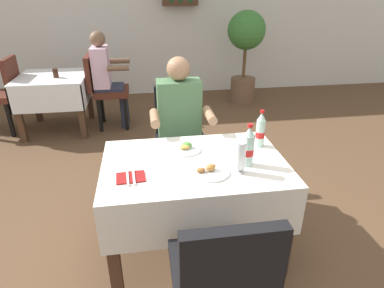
{
  "coord_description": "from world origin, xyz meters",
  "views": [
    {
      "loc": [
        -0.32,
        -1.82,
        1.77
      ],
      "look_at": [
        -0.03,
        0.11,
        0.81
      ],
      "focal_mm": 30.45,
      "sensor_mm": 36.0,
      "label": 1
    }
  ],
  "objects_px": {
    "cola_bottle_secondary": "(248,147)",
    "napkin_cutlery_set": "(131,177)",
    "beer_glass_left": "(240,157)",
    "background_chair_left": "(2,91)",
    "main_dining_table": "(194,184)",
    "background_chair_right": "(104,87)",
    "plate_far_diner": "(185,148)",
    "background_table_tumbler": "(56,73)",
    "background_dining_table": "(54,90)",
    "potted_plant_corner": "(246,45)",
    "seated_diner_far": "(180,124)",
    "plate_near_camera": "(210,171)",
    "cola_bottle_primary": "(260,131)",
    "chair_near_camera_side": "(221,277)",
    "background_patron": "(106,75)",
    "chair_far_diner_seat": "(180,136)"
  },
  "relations": [
    {
      "from": "plate_near_camera",
      "to": "cola_bottle_secondary",
      "type": "distance_m",
      "value": 0.29
    },
    {
      "from": "napkin_cutlery_set",
      "to": "plate_near_camera",
      "type": "bearing_deg",
      "value": -1.72
    },
    {
      "from": "chair_near_camera_side",
      "to": "seated_diner_far",
      "type": "distance_m",
      "value": 1.48
    },
    {
      "from": "cola_bottle_primary",
      "to": "background_table_tumbler",
      "type": "relative_size",
      "value": 2.45
    },
    {
      "from": "main_dining_table",
      "to": "plate_far_diner",
      "type": "height_order",
      "value": "plate_far_diner"
    },
    {
      "from": "background_chair_right",
      "to": "plate_far_diner",
      "type": "bearing_deg",
      "value": -71.28
    },
    {
      "from": "cola_bottle_secondary",
      "to": "seated_diner_far",
      "type": "bearing_deg",
      "value": 113.85
    },
    {
      "from": "chair_near_camera_side",
      "to": "cola_bottle_primary",
      "type": "distance_m",
      "value": 1.11
    },
    {
      "from": "background_patron",
      "to": "background_table_tumbler",
      "type": "distance_m",
      "value": 0.61
    },
    {
      "from": "background_dining_table",
      "to": "potted_plant_corner",
      "type": "xyz_separation_m",
      "value": [
        2.77,
        0.77,
        0.37
      ]
    },
    {
      "from": "beer_glass_left",
      "to": "cola_bottle_secondary",
      "type": "distance_m",
      "value": 0.12
    },
    {
      "from": "main_dining_table",
      "to": "cola_bottle_primary",
      "type": "xyz_separation_m",
      "value": [
        0.5,
        0.16,
        0.29
      ]
    },
    {
      "from": "potted_plant_corner",
      "to": "seated_diner_far",
      "type": "bearing_deg",
      "value": -117.65
    },
    {
      "from": "napkin_cutlery_set",
      "to": "background_patron",
      "type": "height_order",
      "value": "background_patron"
    },
    {
      "from": "cola_bottle_secondary",
      "to": "napkin_cutlery_set",
      "type": "distance_m",
      "value": 0.75
    },
    {
      "from": "chair_far_diner_seat",
      "to": "potted_plant_corner",
      "type": "relative_size",
      "value": 0.68
    },
    {
      "from": "main_dining_table",
      "to": "chair_near_camera_side",
      "type": "height_order",
      "value": "chair_near_camera_side"
    },
    {
      "from": "plate_near_camera",
      "to": "background_chair_left",
      "type": "xyz_separation_m",
      "value": [
        -2.14,
        2.62,
        -0.18
      ]
    },
    {
      "from": "plate_near_camera",
      "to": "beer_glass_left",
      "type": "height_order",
      "value": "beer_glass_left"
    },
    {
      "from": "seated_diner_far",
      "to": "background_table_tumbler",
      "type": "xyz_separation_m",
      "value": [
        -1.35,
        1.69,
        0.07
      ]
    },
    {
      "from": "plate_far_diner",
      "to": "potted_plant_corner",
      "type": "relative_size",
      "value": 0.16
    },
    {
      "from": "plate_far_diner",
      "to": "background_dining_table",
      "type": "bearing_deg",
      "value": 121.59
    },
    {
      "from": "plate_near_camera",
      "to": "background_dining_table",
      "type": "height_order",
      "value": "plate_near_camera"
    },
    {
      "from": "beer_glass_left",
      "to": "potted_plant_corner",
      "type": "height_order",
      "value": "potted_plant_corner"
    },
    {
      "from": "beer_glass_left",
      "to": "background_dining_table",
      "type": "relative_size",
      "value": 0.24
    },
    {
      "from": "cola_bottle_primary",
      "to": "napkin_cutlery_set",
      "type": "height_order",
      "value": "cola_bottle_primary"
    },
    {
      "from": "background_patron",
      "to": "cola_bottle_primary",
      "type": "bearing_deg",
      "value": -61.34
    },
    {
      "from": "cola_bottle_primary",
      "to": "plate_near_camera",
      "type": "bearing_deg",
      "value": -143.27
    },
    {
      "from": "chair_near_camera_side",
      "to": "background_patron",
      "type": "height_order",
      "value": "background_patron"
    },
    {
      "from": "main_dining_table",
      "to": "plate_far_diner",
      "type": "relative_size",
      "value": 5.09
    },
    {
      "from": "plate_far_diner",
      "to": "background_dining_table",
      "type": "relative_size",
      "value": 0.28
    },
    {
      "from": "napkin_cutlery_set",
      "to": "chair_near_camera_side",
      "type": "bearing_deg",
      "value": -58.06
    },
    {
      "from": "beer_glass_left",
      "to": "background_chair_left",
      "type": "distance_m",
      "value": 3.53
    },
    {
      "from": "seated_diner_far",
      "to": "cola_bottle_secondary",
      "type": "bearing_deg",
      "value": -66.15
    },
    {
      "from": "plate_near_camera",
      "to": "cola_bottle_primary",
      "type": "relative_size",
      "value": 0.86
    },
    {
      "from": "main_dining_table",
      "to": "cola_bottle_primary",
      "type": "relative_size",
      "value": 4.43
    },
    {
      "from": "main_dining_table",
      "to": "beer_glass_left",
      "type": "height_order",
      "value": "beer_glass_left"
    },
    {
      "from": "beer_glass_left",
      "to": "napkin_cutlery_set",
      "type": "distance_m",
      "value": 0.67
    },
    {
      "from": "plate_far_diner",
      "to": "background_table_tumbler",
      "type": "relative_size",
      "value": 2.13
    },
    {
      "from": "main_dining_table",
      "to": "beer_glass_left",
      "type": "distance_m",
      "value": 0.41
    },
    {
      "from": "beer_glass_left",
      "to": "napkin_cutlery_set",
      "type": "relative_size",
      "value": 1.07
    },
    {
      "from": "background_chair_left",
      "to": "background_table_tumbler",
      "type": "xyz_separation_m",
      "value": [
        0.71,
        -0.09,
        0.23
      ]
    },
    {
      "from": "cola_bottle_secondary",
      "to": "background_table_tumbler",
      "type": "height_order",
      "value": "cola_bottle_secondary"
    },
    {
      "from": "chair_near_camera_side",
      "to": "potted_plant_corner",
      "type": "height_order",
      "value": "potted_plant_corner"
    },
    {
      "from": "beer_glass_left",
      "to": "main_dining_table",
      "type": "bearing_deg",
      "value": 145.61
    },
    {
      "from": "cola_bottle_secondary",
      "to": "background_table_tumbler",
      "type": "relative_size",
      "value": 2.56
    },
    {
      "from": "chair_near_camera_side",
      "to": "plate_near_camera",
      "type": "distance_m",
      "value": 0.67
    },
    {
      "from": "seated_diner_far",
      "to": "background_chair_left",
      "type": "height_order",
      "value": "seated_diner_far"
    },
    {
      "from": "main_dining_table",
      "to": "background_dining_table",
      "type": "bearing_deg",
      "value": 120.34
    },
    {
      "from": "napkin_cutlery_set",
      "to": "background_chair_left",
      "type": "bearing_deg",
      "value": 122.62
    }
  ]
}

